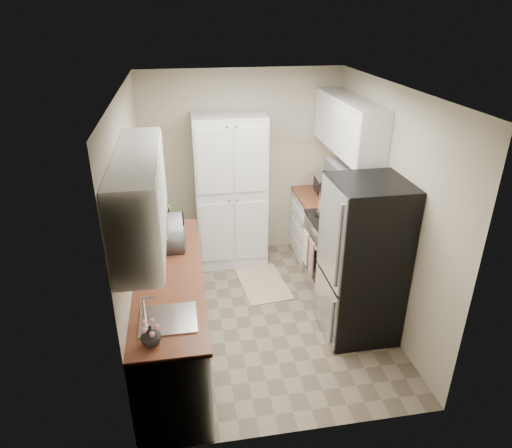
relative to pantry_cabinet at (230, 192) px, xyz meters
name	(u,v)px	position (x,y,z in m)	size (l,w,h in m)	color
ground	(264,315)	(0.20, -1.32, -1.00)	(3.20, 3.20, 0.00)	#7A6B56
room_shell	(263,180)	(0.18, -1.32, 0.63)	(2.64, 3.24, 2.52)	#C2B69D
pantry_cabinet	(230,192)	(0.00, 0.00, 0.00)	(0.90, 0.55, 2.00)	silver
base_cabinet_left	(173,315)	(-0.79, -1.75, -0.56)	(0.60, 2.30, 0.88)	silver
countertop_left	(169,275)	(-0.79, -1.75, -0.10)	(0.63, 2.33, 0.04)	brown
base_cabinet_right	(319,228)	(1.19, -0.12, -0.56)	(0.60, 0.80, 0.88)	silver
countertop_right	(321,197)	(1.19, -0.12, -0.10)	(0.63, 0.83, 0.04)	brown
electric_range	(338,254)	(1.17, -0.93, -0.52)	(0.71, 0.78, 1.13)	#B7B7BC
refrigerator	(363,261)	(1.14, -1.73, -0.15)	(0.70, 0.72, 1.70)	#B7B7BC
microwave	(169,234)	(-0.78, -1.19, 0.05)	(0.48, 0.32, 0.26)	#A4A4A8
wine_bottle	(154,217)	(-0.94, -0.76, 0.06)	(0.07, 0.07, 0.28)	black
flower_vase	(151,335)	(-0.91, -2.73, 0.00)	(0.15, 0.15, 0.16)	silver
cutting_board	(169,216)	(-0.78, -0.81, 0.08)	(0.02, 0.26, 0.32)	#408A38
toaster_oven	(328,185)	(1.29, -0.07, 0.04)	(0.32, 0.41, 0.24)	silver
fruit_basket	(332,174)	(1.32, -0.10, 0.21)	(0.24, 0.24, 0.10)	#FA5A1D
kitchen_mat	(263,283)	(0.31, -0.69, -0.99)	(0.54, 0.86, 0.01)	#C9AD8C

